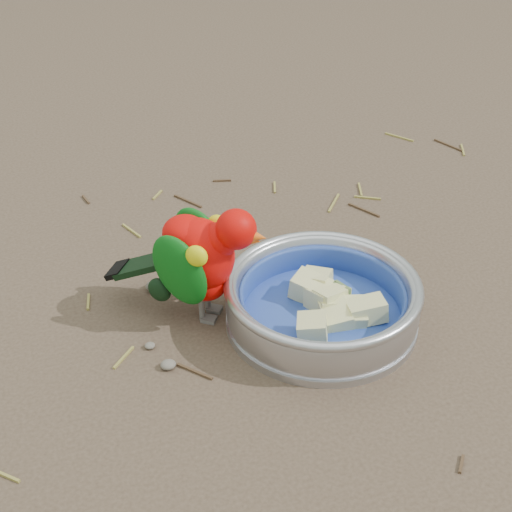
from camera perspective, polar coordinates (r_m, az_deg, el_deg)
name	(u,v)px	position (r m, az deg, el deg)	size (l,w,h in m)	color
ground	(292,305)	(0.99, 2.66, -3.58)	(60.00, 60.00, 0.00)	brown
food_bowl	(321,318)	(0.96, 4.78, -4.51)	(0.23, 0.23, 0.02)	#B2B2BA
bowl_wall	(323,298)	(0.94, 4.86, -3.07)	(0.23, 0.23, 0.04)	#B2B2BA
fruit_wedges	(322,303)	(0.95, 4.84, -3.41)	(0.14, 0.14, 0.03)	beige
lory_parrot	(200,264)	(0.93, -4.08, -0.59)	(0.09, 0.19, 0.15)	red
ground_debris	(273,305)	(0.99, 1.23, -3.58)	(0.90, 0.80, 0.01)	olive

